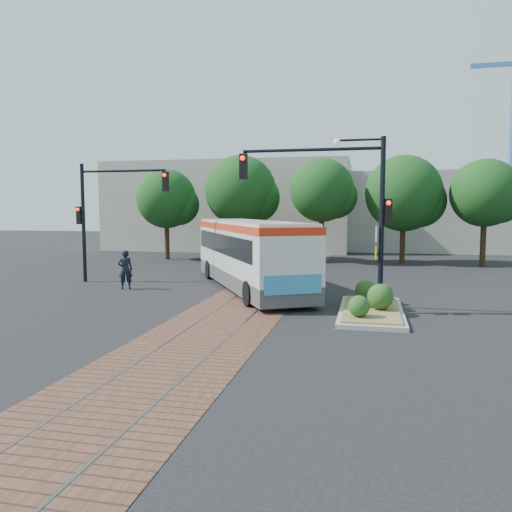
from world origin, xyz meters
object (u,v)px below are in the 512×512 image
(signal_pole_main, at_px, (346,196))
(signal_pole_left, at_px, (103,206))
(officer, at_px, (125,270))
(traffic_island, at_px, (372,304))
(parked_car, at_px, (233,255))
(city_bus, at_px, (249,251))

(signal_pole_main, distance_m, signal_pole_left, 13.14)
(signal_pole_main, xyz_separation_m, officer, (-10.20, 3.05, -3.24))
(signal_pole_main, bearing_deg, traffic_island, -5.36)
(signal_pole_left, distance_m, parked_car, 11.41)
(parked_car, bearing_deg, signal_pole_left, 178.04)
(signal_pole_left, xyz_separation_m, officer, (2.03, -1.75, -2.95))
(signal_pole_left, bearing_deg, city_bus, -2.20)
(officer, xyz_separation_m, parked_car, (1.96, 11.92, -0.33))
(city_bus, xyz_separation_m, signal_pole_main, (4.65, -4.51, 2.39))
(traffic_island, bearing_deg, signal_pole_main, 174.64)
(traffic_island, bearing_deg, city_bus, 140.61)
(signal_pole_main, distance_m, officer, 11.13)
(city_bus, relative_size, officer, 6.34)
(city_bus, xyz_separation_m, traffic_island, (5.60, -4.60, -1.44))
(signal_pole_main, relative_size, officer, 3.29)
(parked_car, bearing_deg, traffic_island, -129.12)
(signal_pole_left, relative_size, officer, 3.29)
(city_bus, distance_m, officer, 5.80)
(traffic_island, relative_size, parked_car, 1.29)
(signal_pole_left, bearing_deg, signal_pole_main, -21.45)
(signal_pole_main, relative_size, parked_car, 1.49)
(city_bus, relative_size, traffic_island, 2.23)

